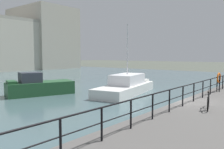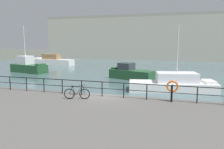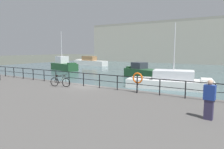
{
  "view_description": "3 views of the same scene",
  "coord_description": "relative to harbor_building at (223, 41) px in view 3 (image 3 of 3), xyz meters",
  "views": [
    {
      "loc": [
        -13.19,
        -5.42,
        3.64
      ],
      "look_at": [
        -2.11,
        3.56,
        2.46
      ],
      "focal_mm": 37.44,
      "sensor_mm": 36.0,
      "label": 1
    },
    {
      "loc": [
        5.17,
        -15.39,
        4.81
      ],
      "look_at": [
        -0.55,
        3.44,
        1.96
      ],
      "focal_mm": 35.82,
      "sensor_mm": 36.0,
      "label": 2
    },
    {
      "loc": [
        10.54,
        -13.21,
        3.92
      ],
      "look_at": [
        0.07,
        3.44,
        1.5
      ],
      "focal_mm": 32.54,
      "sensor_mm": 36.0,
      "label": 3
    }
  ],
  "objects": [
    {
      "name": "water_basin",
      "position": [
        -6.26,
        -22.32,
        -6.39
      ],
      "size": [
        80.0,
        60.0,
        0.01
      ],
      "primitive_type": "cube",
      "color": "#476066",
      "rests_on": "ground_plane"
    },
    {
      "name": "quay_promenade",
      "position": [
        -6.26,
        -59.02,
        -5.9
      ],
      "size": [
        56.0,
        13.0,
        1.0
      ],
      "primitive_type": "cube",
      "color": "#565451",
      "rests_on": "ground_plane"
    },
    {
      "name": "standing_person",
      "position": [
        3.32,
        -56.58,
        -4.54
      ],
      "size": [
        0.47,
        0.33,
        1.69
      ],
      "rotation": [
        0.0,
        0.0,
        4.6
      ],
      "color": "#332D4C",
      "rests_on": "quay_promenade"
    },
    {
      "name": "quay_railing",
      "position": [
        -6.27,
        -53.27,
        -4.66
      ],
      "size": [
        25.41,
        0.07,
        1.08
      ],
      "color": "black",
      "rests_on": "quay_promenade"
    },
    {
      "name": "parked_bicycle",
      "position": [
        -7.65,
        -54.49,
        -5.01
      ],
      "size": [
        1.73,
        0.51,
        0.98
      ],
      "rotation": [
        0.0,
        0.0,
        0.26
      ],
      "color": "black",
      "rests_on": "quay_promenade"
    },
    {
      "name": "life_ring_stand",
      "position": [
        -1.46,
        -53.37,
        -4.42
      ],
      "size": [
        0.75,
        0.16,
        1.4
      ],
      "color": "black",
      "rests_on": "quay_promenade"
    },
    {
      "name": "moored_blue_motorboat",
      "position": [
        -1.55,
        -45.16,
        -5.68
      ],
      "size": [
        8.84,
        4.44,
        6.55
      ],
      "rotation": [
        0.0,
        0.0,
        0.21
      ],
      "color": "white",
      "rests_on": "water_basin"
    },
    {
      "name": "harbor_building",
      "position": [
        0.0,
        0.0,
        0.0
      ],
      "size": [
        66.45,
        17.52,
        16.7
      ],
      "color": "#B2AD9E",
      "rests_on": "ground_plane"
    },
    {
      "name": "moored_harbor_tender",
      "position": [
        -7.17,
        -39.29,
        -5.62
      ],
      "size": [
        6.3,
        4.04,
        2.1
      ],
      "rotation": [
        0.0,
        0.0,
        2.81
      ],
      "color": "#23512D",
      "rests_on": "water_basin"
    },
    {
      "name": "ground_plane",
      "position": [
        -6.26,
        -52.52,
        -6.39
      ],
      "size": [
        240.0,
        240.0,
        0.0
      ],
      "primitive_type": "plane",
      "color": "#4C5147"
    },
    {
      "name": "moored_red_daysailer",
      "position": [
        -27.28,
        -25.8,
        -5.53
      ],
      "size": [
        9.53,
        3.08,
        2.3
      ],
      "rotation": [
        0.0,
        0.0,
        3.05
      ],
      "color": "white",
      "rests_on": "water_basin"
    },
    {
      "name": "moored_small_launch",
      "position": [
        -24.33,
        -37.72,
        -5.44
      ],
      "size": [
        6.83,
        3.68,
        7.43
      ],
      "rotation": [
        0.0,
        0.0,
        -0.24
      ],
      "color": "#23512D",
      "rests_on": "water_basin"
    }
  ]
}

